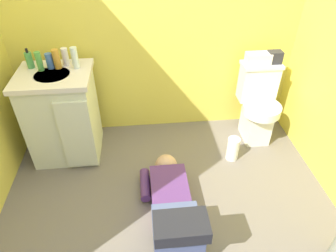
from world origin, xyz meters
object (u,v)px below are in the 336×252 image
object	(u,v)px
soap_dispenser	(29,60)
bottle_amber	(57,59)
toilet	(258,104)
tissue_box	(258,58)
bottle_white	(65,57)
bottle_clear	(75,58)
vanity_cabinet	(63,115)
toiletry_bag	(275,57)
bottle_green	(39,61)
faucet	(54,60)
bottle_blue	(49,61)
person_plumber	(172,208)
paper_towel_roll	(233,149)

from	to	relation	value
soap_dispenser	bottle_amber	size ratio (longest dim) A/B	1.04
toilet	tissue_box	size ratio (longest dim) A/B	3.41
toilet	soap_dispenser	xyz separation A→B (m)	(-1.99, 0.06, 0.52)
bottle_white	bottle_clear	distance (m)	0.11
vanity_cabinet	toiletry_bag	xyz separation A→B (m)	(1.90, 0.15, 0.39)
tissue_box	bottle_clear	bearing A→B (deg)	-177.47
toiletry_bag	bottle_amber	bearing A→B (deg)	-178.28
bottle_green	bottle_clear	distance (m)	0.28
faucet	bottle_blue	xyz separation A→B (m)	(-0.03, -0.05, 0.01)
bottle_white	vanity_cabinet	bearing A→B (deg)	-120.99
soap_dispenser	bottle_green	xyz separation A→B (m)	(0.09, -0.06, 0.01)
soap_dispenser	bottle_blue	world-z (taller)	soap_dispenser
tissue_box	faucet	bearing A→B (deg)	-179.81
toilet	soap_dispenser	world-z (taller)	soap_dispenser
toilet	vanity_cabinet	xyz separation A→B (m)	(-1.79, -0.06, 0.05)
person_plumber	vanity_cabinet	bearing A→B (deg)	133.80
vanity_cabinet	soap_dispenser	world-z (taller)	soap_dispenser
soap_dispenser	toilet	bearing A→B (deg)	-1.86
soap_dispenser	bottle_blue	size ratio (longest dim) A/B	1.32
toilet	toiletry_bag	bearing A→B (deg)	40.77
paper_towel_roll	tissue_box	bearing A→B (deg)	58.12
person_plumber	bottle_clear	bearing A→B (deg)	124.87
bottle_green	paper_towel_roll	distance (m)	1.81
faucet	toilet	bearing A→B (deg)	-2.70
vanity_cabinet	tissue_box	world-z (taller)	tissue_box
toilet	bottle_amber	xyz separation A→B (m)	(-1.76, 0.03, 0.53)
toilet	faucet	bearing A→B (deg)	177.30
vanity_cabinet	person_plumber	distance (m)	1.27
person_plumber	bottle_amber	world-z (taller)	bottle_amber
bottle_amber	paper_towel_roll	size ratio (longest dim) A/B	0.70
toilet	person_plumber	bearing A→B (deg)	-134.03
bottle_amber	vanity_cabinet	bearing A→B (deg)	-107.78
person_plumber	paper_towel_roll	world-z (taller)	person_plumber
faucet	toiletry_bag	bearing A→B (deg)	0.17
vanity_cabinet	bottle_clear	world-z (taller)	bottle_clear
toiletry_bag	toilet	bearing A→B (deg)	-139.23
bottle_green	bottle_amber	world-z (taller)	bottle_amber
person_plumber	bottle_clear	xyz separation A→B (m)	(-0.69, 0.98, 0.73)
paper_towel_roll	bottle_green	bearing A→B (deg)	168.46
faucet	bottle_blue	distance (m)	0.05
tissue_box	bottle_amber	size ratio (longest dim) A/B	1.38
bottle_amber	toiletry_bag	bearing A→B (deg)	1.72
faucet	bottle_green	size ratio (longest dim) A/B	0.64
vanity_cabinet	toiletry_bag	bearing A→B (deg)	4.57
toiletry_bag	bottle_white	bearing A→B (deg)	-179.90
bottle_green	bottle_clear	bearing A→B (deg)	3.07
toiletry_bag	bottle_green	size ratio (longest dim) A/B	0.79
toilet	bottle_blue	xyz separation A→B (m)	(-1.82, 0.04, 0.52)
paper_towel_roll	vanity_cabinet	bearing A→B (deg)	170.20
person_plumber	tissue_box	xyz separation A→B (m)	(0.89, 1.05, 0.62)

